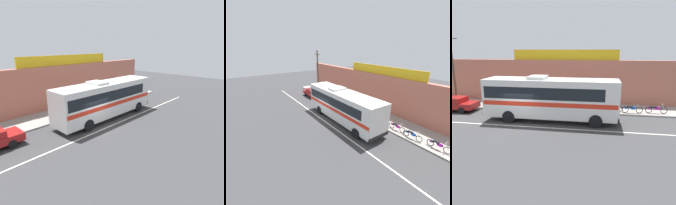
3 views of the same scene
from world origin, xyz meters
TOP-DOWN VIEW (x-y plane):
  - ground_plane at (0.00, 0.00)m, footprint 70.00×70.00m
  - sidewalk_slab at (0.00, 5.20)m, footprint 30.00×3.60m
  - storefront_facade at (0.00, 7.35)m, footprint 30.00×0.70m
  - storefront_billboard at (2.47, 7.35)m, footprint 11.52×0.12m
  - road_center_stripe at (0.00, -0.80)m, footprint 30.00×0.14m
  - intercity_bus at (2.25, 1.02)m, footprint 11.05×2.66m
  - parked_car at (-7.82, 2.41)m, footprint 4.53×1.89m
  - utility_pole at (-8.52, 3.84)m, footprint 1.60×0.22m
  - motorcycle_orange at (7.56, 4.05)m, footprint 1.86×0.56m
  - motorcycle_purple at (9.35, 3.89)m, footprint 1.89×0.56m
  - motorcycle_red at (11.52, 4.15)m, footprint 1.97×0.56m
  - pedestrian_by_curb at (5.33, 4.97)m, footprint 0.30×0.48m
  - pedestrian_far_left at (4.20, 4.53)m, footprint 0.30×0.48m

SIDE VIEW (x-z plane):
  - ground_plane at x=0.00m, z-range 0.00..0.00m
  - road_center_stripe at x=0.00m, z-range 0.00..0.01m
  - sidewalk_slab at x=0.00m, z-range 0.00..0.14m
  - motorcycle_orange at x=7.56m, z-range 0.09..1.04m
  - motorcycle_purple at x=9.35m, z-range 0.09..1.04m
  - motorcycle_red at x=11.52m, z-range 0.09..1.04m
  - parked_car at x=-7.82m, z-range 0.05..1.42m
  - pedestrian_by_curb at x=5.33m, z-range 0.27..1.93m
  - pedestrian_far_left at x=4.20m, z-range 0.28..1.99m
  - intercity_bus at x=2.25m, z-range 0.17..3.96m
  - storefront_facade at x=0.00m, z-range 0.00..4.80m
  - utility_pole at x=-8.52m, z-range 0.27..7.69m
  - storefront_billboard at x=2.47m, z-range 4.80..5.90m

